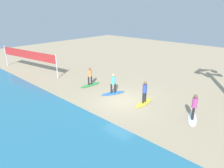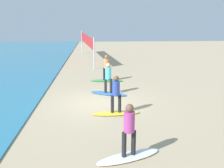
{
  "view_description": "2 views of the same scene",
  "coord_description": "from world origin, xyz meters",
  "px_view_note": "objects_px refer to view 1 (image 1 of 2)",
  "views": [
    {
      "loc": [
        -8.74,
        10.81,
        6.56
      ],
      "look_at": [
        1.04,
        0.15,
        1.16
      ],
      "focal_mm": 32.04,
      "sensor_mm": 36.0,
      "label": 1
    },
    {
      "loc": [
        -11.89,
        0.06,
        4.2
      ],
      "look_at": [
        -0.72,
        -0.57,
        1.18
      ],
      "focal_mm": 41.27,
      "sensor_mm": 36.0,
      "label": 2
    }
  ],
  "objects_px": {
    "surfer_green": "(90,75)",
    "surfboard_white": "(192,119)",
    "surfer_white": "(194,105)",
    "volleyball_net": "(28,56)",
    "surfer_yellow": "(145,90)",
    "surfboard_blue": "(113,93)",
    "surfboard_yellow": "(144,103)",
    "surfer_blue": "(113,82)",
    "surfboard_green": "(90,85)"
  },
  "relations": [
    {
      "from": "surfboard_blue",
      "to": "surfer_green",
      "type": "height_order",
      "value": "surfer_green"
    },
    {
      "from": "volleyball_net",
      "to": "surfer_yellow",
      "type": "bearing_deg",
      "value": -172.92
    },
    {
      "from": "surfer_green",
      "to": "volleyball_net",
      "type": "xyz_separation_m",
      "value": [
        8.44,
        1.57,
        0.75
      ]
    },
    {
      "from": "surfboard_white",
      "to": "surfboard_green",
      "type": "relative_size",
      "value": 1.0
    },
    {
      "from": "surfer_yellow",
      "to": "surfboard_green",
      "type": "height_order",
      "value": "surfer_yellow"
    },
    {
      "from": "surfboard_blue",
      "to": "surfboard_green",
      "type": "height_order",
      "value": "same"
    },
    {
      "from": "surfer_white",
      "to": "volleyball_net",
      "type": "height_order",
      "value": "volleyball_net"
    },
    {
      "from": "surfboard_blue",
      "to": "volleyball_net",
      "type": "relative_size",
      "value": 0.23
    },
    {
      "from": "surfer_yellow",
      "to": "surfer_blue",
      "type": "distance_m",
      "value": 2.92
    },
    {
      "from": "surfboard_blue",
      "to": "surfer_blue",
      "type": "bearing_deg",
      "value": 0.0
    },
    {
      "from": "surfboard_yellow",
      "to": "surfer_yellow",
      "type": "bearing_deg",
      "value": 175.62
    },
    {
      "from": "surfer_yellow",
      "to": "surfboard_green",
      "type": "distance_m",
      "value": 5.86
    },
    {
      "from": "surfer_blue",
      "to": "volleyball_net",
      "type": "height_order",
      "value": "volleyball_net"
    },
    {
      "from": "surfer_blue",
      "to": "volleyball_net",
      "type": "distance_m",
      "value": 11.43
    },
    {
      "from": "surfer_green",
      "to": "surfboard_white",
      "type": "bearing_deg",
      "value": -178.02
    },
    {
      "from": "surfboard_yellow",
      "to": "surfer_yellow",
      "type": "xyz_separation_m",
      "value": [
        0.0,
        -0.0,
        0.99
      ]
    },
    {
      "from": "surfboard_blue",
      "to": "volleyball_net",
      "type": "bearing_deg",
      "value": -58.38
    },
    {
      "from": "surfboard_white",
      "to": "surfer_green",
      "type": "bearing_deg",
      "value": -109.06
    },
    {
      "from": "surfboard_blue",
      "to": "surfer_blue",
      "type": "relative_size",
      "value": 1.28
    },
    {
      "from": "surfer_yellow",
      "to": "surfer_blue",
      "type": "xyz_separation_m",
      "value": [
        2.91,
        0.21,
        0.0
      ]
    },
    {
      "from": "surfboard_white",
      "to": "surfer_yellow",
      "type": "xyz_separation_m",
      "value": [
        3.58,
        0.13,
        0.99
      ]
    },
    {
      "from": "surfboard_yellow",
      "to": "surfboard_green",
      "type": "height_order",
      "value": "same"
    },
    {
      "from": "surfboard_white",
      "to": "surfer_blue",
      "type": "relative_size",
      "value": 1.28
    },
    {
      "from": "surfer_white",
      "to": "surfboard_blue",
      "type": "relative_size",
      "value": 0.78
    },
    {
      "from": "surfer_white",
      "to": "volleyball_net",
      "type": "bearing_deg",
      "value": 6.07
    },
    {
      "from": "surfer_white",
      "to": "surfer_yellow",
      "type": "relative_size",
      "value": 1.0
    },
    {
      "from": "surfboard_blue",
      "to": "surfer_blue",
      "type": "height_order",
      "value": "surfer_blue"
    },
    {
      "from": "surfer_blue",
      "to": "surfer_white",
      "type": "bearing_deg",
      "value": -177.03
    },
    {
      "from": "surfboard_yellow",
      "to": "surfboard_blue",
      "type": "distance_m",
      "value": 2.92
    },
    {
      "from": "surfboard_white",
      "to": "surfboard_yellow",
      "type": "bearing_deg",
      "value": -108.99
    },
    {
      "from": "surfer_white",
      "to": "surfer_green",
      "type": "xyz_separation_m",
      "value": [
        9.36,
        0.32,
        0.0
      ]
    },
    {
      "from": "surfboard_blue",
      "to": "surfboard_white",
      "type": "bearing_deg",
      "value": 116.75
    },
    {
      "from": "surfboard_green",
      "to": "volleyball_net",
      "type": "distance_m",
      "value": 8.76
    },
    {
      "from": "surfer_yellow",
      "to": "surfer_green",
      "type": "xyz_separation_m",
      "value": [
        5.78,
        0.2,
        0.0
      ]
    },
    {
      "from": "volleyball_net",
      "to": "surfboard_blue",
      "type": "bearing_deg",
      "value": -172.16
    },
    {
      "from": "surfboard_green",
      "to": "surfer_white",
      "type": "bearing_deg",
      "value": 96.34
    },
    {
      "from": "surfboard_white",
      "to": "surfer_white",
      "type": "relative_size",
      "value": 1.28
    },
    {
      "from": "surfer_white",
      "to": "surfboard_yellow",
      "type": "bearing_deg",
      "value": 2.05
    },
    {
      "from": "surfer_blue",
      "to": "surfer_green",
      "type": "height_order",
      "value": "same"
    },
    {
      "from": "surfer_white",
      "to": "surfboard_green",
      "type": "relative_size",
      "value": 0.78
    },
    {
      "from": "surfer_yellow",
      "to": "surfer_green",
      "type": "height_order",
      "value": "same"
    },
    {
      "from": "surfer_blue",
      "to": "surfer_green",
      "type": "xyz_separation_m",
      "value": [
        2.86,
        -0.01,
        0.0
      ]
    },
    {
      "from": "volleyball_net",
      "to": "surfboard_white",
      "type": "bearing_deg",
      "value": -173.93
    },
    {
      "from": "surfer_blue",
      "to": "surfboard_white",
      "type": "bearing_deg",
      "value": -177.03
    },
    {
      "from": "surfer_yellow",
      "to": "surfboard_blue",
      "type": "distance_m",
      "value": 3.09
    },
    {
      "from": "surfboard_white",
      "to": "surfboard_green",
      "type": "distance_m",
      "value": 9.36
    },
    {
      "from": "surfer_green",
      "to": "surfer_blue",
      "type": "bearing_deg",
      "value": 179.72
    },
    {
      "from": "surfboard_white",
      "to": "surfboard_blue",
      "type": "bearing_deg",
      "value": -108.06
    },
    {
      "from": "surfboard_yellow",
      "to": "surfer_green",
      "type": "distance_m",
      "value": 5.86
    },
    {
      "from": "surfer_white",
      "to": "surfer_yellow",
      "type": "height_order",
      "value": "same"
    }
  ]
}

